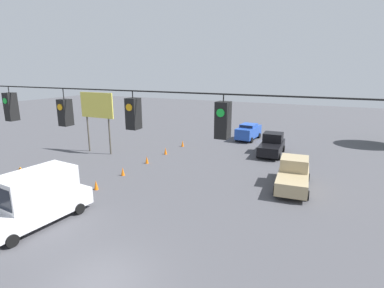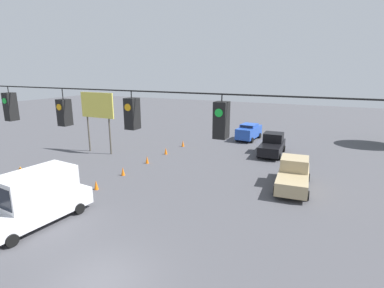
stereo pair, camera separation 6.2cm
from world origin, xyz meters
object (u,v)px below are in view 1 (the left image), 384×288
at_px(sedan_blue_withflow_deep, 248,131).
at_px(traffic_cone_nearest, 60,203).
at_px(overhead_signal_span, 68,155).
at_px(pickup_truck_tan_oncoming_far, 293,174).
at_px(roadside_billboard, 97,109).
at_px(traffic_cone_fourth, 147,160).
at_px(work_zone_sign, 22,181).
at_px(traffic_cone_second, 96,185).
at_px(box_truck_white_parked_shoulder, 36,198).
at_px(pickup_truck_black_oncoming_deep, 272,145).
at_px(traffic_cone_farthest, 183,143).
at_px(traffic_cone_third, 123,171).
at_px(traffic_cone_fifth, 166,151).

height_order(sedan_blue_withflow_deep, traffic_cone_nearest, sedan_blue_withflow_deep).
distance_m(overhead_signal_span, pickup_truck_tan_oncoming_far, 16.45).
bearing_deg(roadside_billboard, traffic_cone_fourth, 171.08).
bearing_deg(roadside_billboard, work_zone_sign, 113.42).
bearing_deg(traffic_cone_nearest, sedan_blue_withflow_deep, -103.31).
relative_size(traffic_cone_nearest, traffic_cone_second, 1.00).
height_order(box_truck_white_parked_shoulder, pickup_truck_black_oncoming_deep, box_truck_white_parked_shoulder).
bearing_deg(traffic_cone_farthest, pickup_truck_black_oncoming_deep, -173.32).
relative_size(box_truck_white_parked_shoulder, traffic_cone_farthest, 8.99).
xyz_separation_m(sedan_blue_withflow_deep, traffic_cone_nearest, (5.53, 23.38, -0.66)).
bearing_deg(overhead_signal_span, traffic_cone_nearest, -36.24).
height_order(traffic_cone_nearest, traffic_cone_fourth, same).
xyz_separation_m(sedan_blue_withflow_deep, traffic_cone_third, (5.74, 16.98, -0.66)).
xyz_separation_m(traffic_cone_nearest, work_zone_sign, (1.43, 1.27, 1.64)).
xyz_separation_m(sedan_blue_withflow_deep, traffic_cone_fifth, (5.81, 10.07, -0.66)).
bearing_deg(traffic_cone_second, traffic_cone_nearest, 91.08).
distance_m(pickup_truck_tan_oncoming_far, traffic_cone_nearest, 15.87).
height_order(roadside_billboard, work_zone_sign, roadside_billboard).
relative_size(pickup_truck_tan_oncoming_far, pickup_truck_black_oncoming_deep, 1.10).
xyz_separation_m(traffic_cone_second, roadside_billboard, (6.66, -7.76, 4.14)).
relative_size(pickup_truck_tan_oncoming_far, traffic_cone_nearest, 8.09).
bearing_deg(traffic_cone_nearest, work_zone_sign, 41.76).
bearing_deg(pickup_truck_tan_oncoming_far, work_zone_sign, 38.20).
bearing_deg(pickup_truck_tan_oncoming_far, sedan_blue_withflow_deep, -62.86).
bearing_deg(box_truck_white_parked_shoulder, pickup_truck_black_oncoming_deep, -114.64).
bearing_deg(overhead_signal_span, traffic_cone_third, -58.20).
distance_m(traffic_cone_nearest, traffic_cone_fourth, 9.94).
distance_m(box_truck_white_parked_shoulder, pickup_truck_black_oncoming_deep, 21.75).
xyz_separation_m(sedan_blue_withflow_deep, box_truck_white_parked_shoulder, (5.18, 25.18, 0.44)).
bearing_deg(roadside_billboard, box_truck_white_parked_shoulder, 119.00).
xyz_separation_m(traffic_cone_fourth, work_zone_sign, (1.16, 11.21, 1.64)).
distance_m(pickup_truck_black_oncoming_deep, traffic_cone_fourth, 12.59).
distance_m(box_truck_white_parked_shoulder, traffic_cone_second, 5.13).
relative_size(traffic_cone_fourth, roadside_billboard, 0.11).
relative_size(pickup_truck_tan_oncoming_far, sedan_blue_withflow_deep, 1.22).
height_order(box_truck_white_parked_shoulder, traffic_cone_farthest, box_truck_white_parked_shoulder).
height_order(pickup_truck_tan_oncoming_far, traffic_cone_fourth, pickup_truck_tan_oncoming_far).
bearing_deg(traffic_cone_nearest, traffic_cone_farthest, -89.47).
distance_m(traffic_cone_fourth, traffic_cone_farthest, 6.91).
relative_size(traffic_cone_nearest, traffic_cone_third, 1.00).
bearing_deg(traffic_cone_fourth, overhead_signal_span, 115.50).
height_order(box_truck_white_parked_shoulder, work_zone_sign, box_truck_white_parked_shoulder).
relative_size(pickup_truck_black_oncoming_deep, traffic_cone_third, 7.33).
xyz_separation_m(box_truck_white_parked_shoulder, roadside_billboard, (7.07, -12.75, 3.04)).
xyz_separation_m(traffic_cone_nearest, traffic_cone_fifth, (0.27, -13.31, 0.00)).
distance_m(traffic_cone_nearest, traffic_cone_farthest, 16.84).
bearing_deg(work_zone_sign, traffic_cone_fifth, -94.52).
bearing_deg(pickup_truck_black_oncoming_deep, box_truck_white_parked_shoulder, 65.36).
bearing_deg(traffic_cone_nearest, pickup_truck_black_oncoming_deep, -117.66).
height_order(pickup_truck_tan_oncoming_far, traffic_cone_farthest, pickup_truck_tan_oncoming_far).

